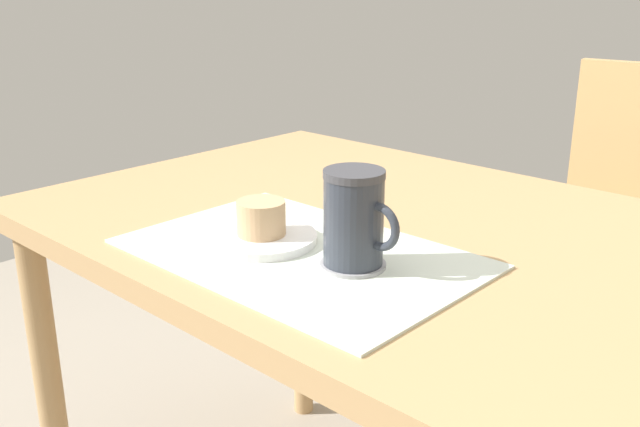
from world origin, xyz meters
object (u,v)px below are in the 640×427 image
(coffee_mug, at_px, (355,218))
(pastry_plate, at_px, (262,238))
(wooden_chair, at_px, (631,250))
(dining_table, at_px, (422,281))
(pastry, at_px, (261,218))

(coffee_mug, bearing_deg, pastry_plate, -172.30)
(wooden_chair, bearing_deg, dining_table, 79.90)
(dining_table, xyz_separation_m, wooden_chair, (0.05, 0.76, -0.16))
(dining_table, relative_size, wooden_chair, 1.40)
(pastry_plate, bearing_deg, coffee_mug, 7.70)
(dining_table, height_order, pastry, pastry)
(dining_table, height_order, coffee_mug, coffee_mug)
(wooden_chair, bearing_deg, coffee_mug, 81.51)
(dining_table, distance_m, coffee_mug, 0.23)
(dining_table, xyz_separation_m, coffee_mug, (0.01, -0.18, 0.15))
(wooden_chair, distance_m, pastry, 1.02)
(pastry, xyz_separation_m, coffee_mug, (0.15, 0.02, 0.03))
(wooden_chair, xyz_separation_m, coffee_mug, (-0.04, -0.94, 0.31))
(pastry_plate, bearing_deg, dining_table, 54.75)
(wooden_chair, xyz_separation_m, pastry, (-0.19, -0.96, 0.28))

